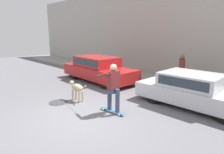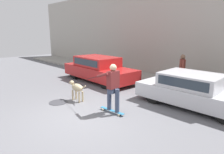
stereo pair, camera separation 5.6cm
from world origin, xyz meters
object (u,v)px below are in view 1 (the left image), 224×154
(parked_car_0, at_px, (98,69))
(skateboarder, at_px, (113,86))
(parked_car_1, at_px, (194,91))
(dog, at_px, (77,88))
(pedestrian_with_bag, at_px, (182,69))

(parked_car_0, relative_size, skateboarder, 1.73)
(parked_car_1, height_order, dog, parked_car_1)
(parked_car_0, distance_m, pedestrian_with_bag, 4.31)
(parked_car_0, xyz_separation_m, pedestrian_with_bag, (3.88, 1.85, 0.29))
(parked_car_0, relative_size, dog, 4.51)
(dog, distance_m, pedestrian_with_bag, 4.97)
(parked_car_0, height_order, dog, parked_car_0)
(pedestrian_with_bag, bearing_deg, dog, -146.69)
(skateboarder, distance_m, pedestrian_with_bag, 4.38)
(parked_car_0, distance_m, parked_car_1, 5.34)
(pedestrian_with_bag, bearing_deg, skateboarder, -124.77)
(dog, bearing_deg, parked_car_0, -56.58)
(skateboarder, bearing_deg, dog, 0.83)
(pedestrian_with_bag, bearing_deg, parked_car_1, -85.41)
(parked_car_1, distance_m, skateboarder, 2.99)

